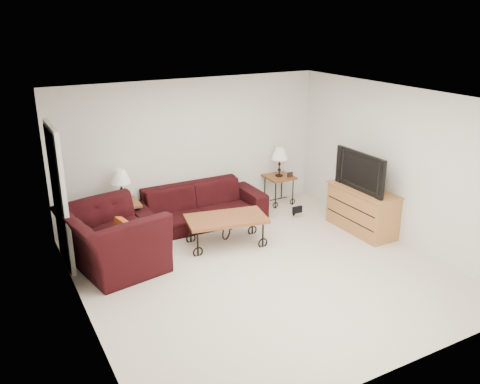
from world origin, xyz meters
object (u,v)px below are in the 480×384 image
object	(u,v)px
sofa	(198,206)
side_table_right	(279,190)
tv_stand	(362,210)
television	(365,171)
side_table_left	(124,219)
armchair	(112,239)
lamp_left	(121,186)
lamp_right	(279,162)
backpack	(294,206)
coffee_table	(226,231)

from	to	relation	value
sofa	side_table_right	world-z (taller)	sofa
tv_stand	television	bearing A→B (deg)	180.00
side_table_left	armchair	size ratio (longest dim) A/B	0.41
sofa	tv_stand	size ratio (longest dim) A/B	1.88
lamp_left	armchair	bearing A→B (deg)	-113.84
lamp_left	television	xyz separation A→B (m)	(3.62, -1.77, 0.22)
lamp_right	backpack	bearing A→B (deg)	-98.41
lamp_left	sofa	bearing A→B (deg)	-7.96
coffee_table	lamp_left	bearing A→B (deg)	139.13
side_table_right	armchair	world-z (taller)	armchair
side_table_right	tv_stand	size ratio (longest dim) A/B	0.45
side_table_left	coffee_table	bearing A→B (deg)	-40.87
lamp_left	tv_stand	bearing A→B (deg)	-26.00
side_table_left	lamp_left	bearing A→B (deg)	0.00
lamp_left	lamp_right	xyz separation A→B (m)	(3.09, 0.00, -0.01)
television	sofa	bearing A→B (deg)	-124.39
television	lamp_left	bearing A→B (deg)	-116.13
lamp_right	television	bearing A→B (deg)	-73.38
side_table_right	television	size ratio (longest dim) A/B	0.50
backpack	television	bearing A→B (deg)	-80.79
tv_stand	coffee_table	bearing A→B (deg)	165.03
tv_stand	backpack	xyz separation A→B (m)	(-0.65, 1.09, -0.19)
side_table_right	lamp_right	world-z (taller)	lamp_right
lamp_left	television	size ratio (longest dim) A/B	0.51
coffee_table	tv_stand	xyz separation A→B (m)	(2.30, -0.61, 0.14)
side_table_right	coffee_table	size ratio (longest dim) A/B	0.45
sofa	television	bearing A→B (deg)	-34.39
coffee_table	lamp_right	bearing A→B (deg)	33.58
television	coffee_table	bearing A→B (deg)	-105.10
tv_stand	backpack	bearing A→B (deg)	120.81
side_table_right	backpack	bearing A→B (deg)	-98.41
lamp_left	backpack	xyz separation A→B (m)	(2.99, -0.68, -0.67)
television	lamp_right	bearing A→B (deg)	-163.38
armchair	backpack	world-z (taller)	armchair
side_table_left	television	xyz separation A→B (m)	(3.62, -1.77, 0.79)
backpack	sofa	bearing A→B (deg)	142.69
tv_stand	lamp_right	bearing A→B (deg)	107.21
side_table_right	television	bearing A→B (deg)	-73.38
television	tv_stand	bearing A→B (deg)	90.00
lamp_right	side_table_left	bearing A→B (deg)	180.00
backpack	side_table_right	bearing A→B (deg)	60.77
backpack	coffee_table	bearing A→B (deg)	175.34
sofa	television	world-z (taller)	television
sofa	armchair	size ratio (longest dim) A/B	1.68
sofa	armchair	distance (m)	1.97
side_table_left	side_table_right	distance (m)	3.09
coffee_table	armchair	size ratio (longest dim) A/B	0.90
lamp_left	backpack	bearing A→B (deg)	-12.88
side_table_left	side_table_right	world-z (taller)	side_table_left
tv_stand	television	xyz separation A→B (m)	(-0.02, 0.00, 0.70)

